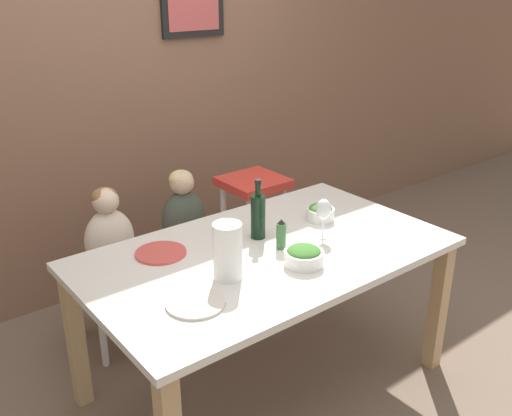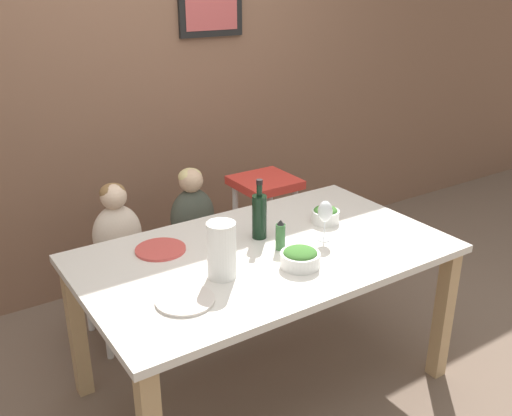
% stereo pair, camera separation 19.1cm
% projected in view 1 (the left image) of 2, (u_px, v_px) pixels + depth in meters
% --- Properties ---
extents(ground_plane, '(14.00, 14.00, 0.00)m').
position_uv_depth(ground_plane, '(265.00, 381.00, 2.84)').
color(ground_plane, '#705B4C').
extents(wall_back, '(10.00, 0.09, 2.70)m').
position_uv_depth(wall_back, '(119.00, 72.00, 3.34)').
color(wall_back, brown).
rests_on(wall_back, ground_plane).
extents(dining_table, '(1.65, 0.97, 0.73)m').
position_uv_depth(dining_table, '(266.00, 267.00, 2.60)').
color(dining_table, silver).
rests_on(dining_table, ground_plane).
extents(chair_far_left, '(0.42, 0.41, 0.46)m').
position_uv_depth(chair_far_left, '(114.00, 279.00, 3.02)').
color(chair_far_left, silver).
rests_on(chair_far_left, ground_plane).
extents(chair_far_center, '(0.42, 0.41, 0.46)m').
position_uv_depth(chair_far_center, '(186.00, 255.00, 3.27)').
color(chair_far_center, silver).
rests_on(chair_far_center, ground_plane).
extents(chair_right_highchair, '(0.36, 0.35, 0.75)m').
position_uv_depth(chair_right_highchair, '(253.00, 204.00, 3.48)').
color(chair_right_highchair, silver).
rests_on(chair_right_highchair, ground_plane).
extents(person_child_left, '(0.26, 0.19, 0.44)m').
position_uv_depth(person_child_left, '(109.00, 231.00, 2.91)').
color(person_child_left, beige).
rests_on(person_child_left, chair_far_left).
extents(person_child_center, '(0.26, 0.19, 0.44)m').
position_uv_depth(person_child_center, '(183.00, 211.00, 3.16)').
color(person_child_center, '#3D4238').
rests_on(person_child_center, chair_far_center).
extents(wine_bottle, '(0.07, 0.07, 0.29)m').
position_uv_depth(wine_bottle, '(258.00, 215.00, 2.64)').
color(wine_bottle, black).
rests_on(wine_bottle, dining_table).
extents(paper_towel_roll, '(0.12, 0.12, 0.24)m').
position_uv_depth(paper_towel_roll, '(228.00, 251.00, 2.29)').
color(paper_towel_roll, white).
rests_on(paper_towel_roll, dining_table).
extents(wine_glass_near, '(0.07, 0.07, 0.19)m').
position_uv_depth(wine_glass_near, '(323.00, 210.00, 2.63)').
color(wine_glass_near, white).
rests_on(wine_glass_near, dining_table).
extents(salad_bowl_large, '(0.17, 0.17, 0.08)m').
position_uv_depth(salad_bowl_large, '(304.00, 256.00, 2.42)').
color(salad_bowl_large, white).
rests_on(salad_bowl_large, dining_table).
extents(salad_bowl_small, '(0.14, 0.14, 0.08)m').
position_uv_depth(salad_bowl_small, '(321.00, 212.00, 2.86)').
color(salad_bowl_small, white).
rests_on(salad_bowl_small, dining_table).
extents(dinner_plate_front_left, '(0.23, 0.23, 0.01)m').
position_uv_depth(dinner_plate_front_left, '(196.00, 303.00, 2.14)').
color(dinner_plate_front_left, silver).
rests_on(dinner_plate_front_left, dining_table).
extents(dinner_plate_back_left, '(0.23, 0.23, 0.01)m').
position_uv_depth(dinner_plate_back_left, '(161.00, 253.00, 2.52)').
color(dinner_plate_back_left, '#D14C47').
rests_on(dinner_plate_back_left, dining_table).
extents(condiment_bottle_hot_sauce, '(0.04, 0.04, 0.14)m').
position_uv_depth(condiment_bottle_hot_sauce, '(281.00, 235.00, 2.55)').
color(condiment_bottle_hot_sauce, '#336633').
rests_on(condiment_bottle_hot_sauce, dining_table).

